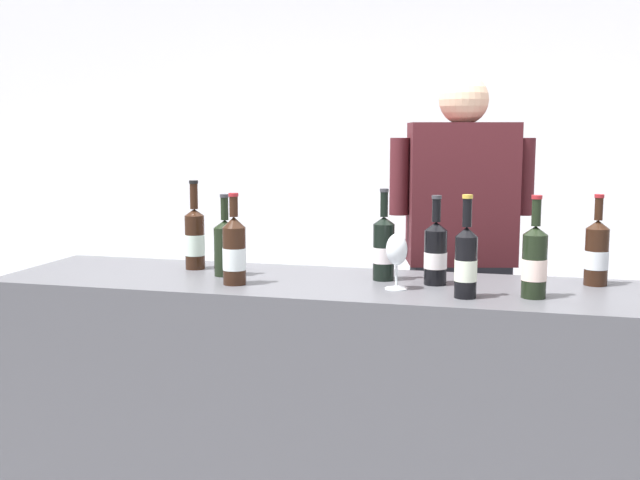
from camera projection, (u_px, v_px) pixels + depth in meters
The scene contains 12 objects.
wall_back at pixel (431, 142), 5.21m from camera, with size 8.00×0.10×2.80m, color white.
counter at pixel (343, 408), 2.84m from camera, with size 2.54×0.61×0.94m, color #4C4C51.
wine_bottle_0 at pixel (597, 253), 2.71m from camera, with size 0.08×0.08×0.32m.
wine_bottle_1 at pixel (466, 261), 2.51m from camera, with size 0.07×0.07×0.34m.
wine_bottle_2 at pixel (436, 253), 2.73m from camera, with size 0.08×0.08×0.31m.
wine_bottle_3 at pixel (534, 261), 2.51m from camera, with size 0.08×0.08×0.33m.
wine_bottle_4 at pixel (225, 246), 2.90m from camera, with size 0.08×0.08×0.31m.
wine_bottle_5 at pixel (384, 248), 2.81m from camera, with size 0.08×0.08×0.33m.
wine_bottle_6 at pixel (195, 238), 3.04m from camera, with size 0.08×0.08×0.35m.
wine_bottle_7 at pixel (234, 251), 2.73m from camera, with size 0.08×0.08×0.32m.
wine_glass at pixel (397, 252), 2.64m from camera, with size 0.08×0.08×0.19m.
person_server at pixel (459, 287), 3.25m from camera, with size 0.58×0.34×1.70m.
Camera 1 is at (0.61, -2.66, 1.47)m, focal length 43.69 mm.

